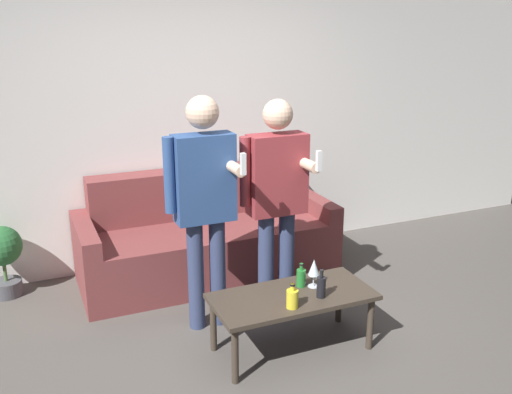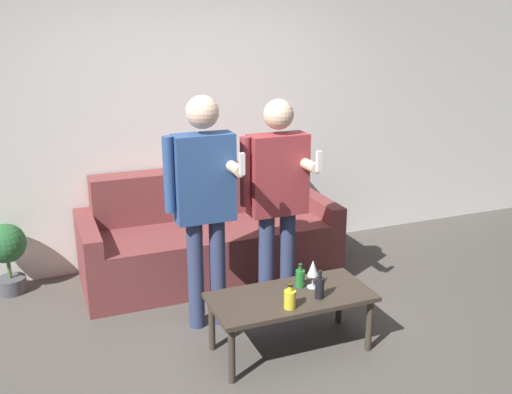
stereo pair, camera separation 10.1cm
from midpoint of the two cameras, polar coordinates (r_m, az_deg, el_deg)
ground_plane at (r=3.75m, az=3.49°, el=-17.04°), size 16.00×16.00×0.00m
wall_back at (r=5.06m, az=-6.12°, el=8.49°), size 8.00×0.06×2.70m
couch at (r=4.94m, az=-4.17°, el=-4.13°), size 2.14×0.86×0.88m
coffee_table at (r=3.79m, az=4.28°, el=-10.37°), size 1.06×0.50×0.40m
bottle_orange at (r=3.58m, az=4.23°, el=-10.10°), size 0.08×0.08×0.16m
bottle_green at (r=3.85m, az=5.19°, el=-8.05°), size 0.06×0.06×0.16m
bottle_dark at (r=3.72m, az=7.16°, el=-8.93°), size 0.06×0.06×0.19m
wine_glass_near at (r=3.83m, az=6.48°, el=-7.16°), size 0.08×0.08×0.19m
person_standing_left at (r=3.87m, az=-4.48°, el=0.19°), size 0.48×0.42×1.65m
person_standing_right at (r=4.09m, az=2.83°, el=0.56°), size 0.50×0.42×1.60m
potted_plant at (r=4.94m, az=-23.13°, el=-4.99°), size 0.31×0.31×0.58m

